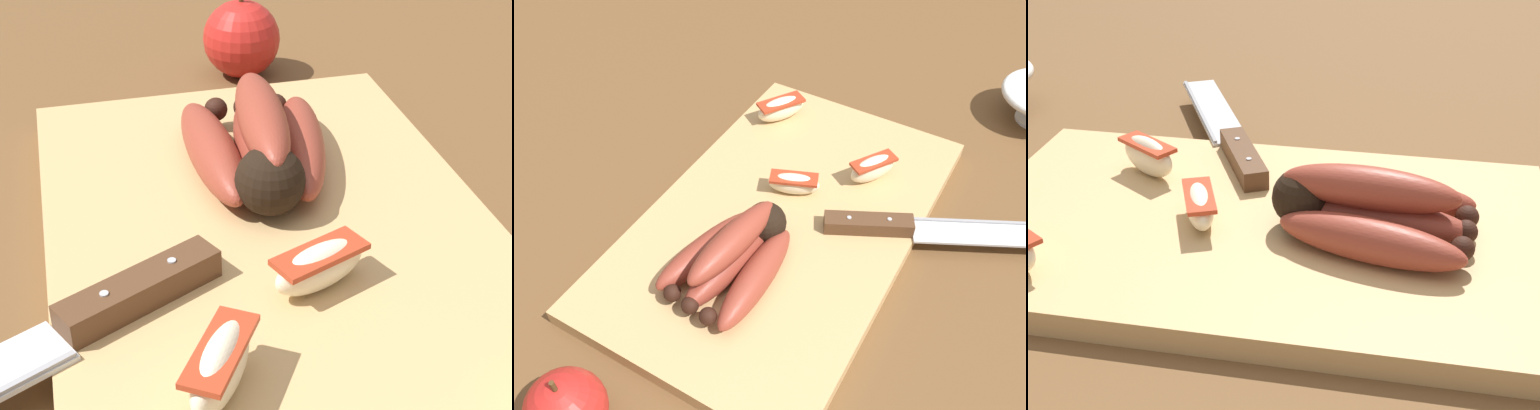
% 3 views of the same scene
% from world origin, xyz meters
% --- Properties ---
extents(ground_plane, '(6.00, 6.00, 0.00)m').
position_xyz_m(ground_plane, '(0.00, 0.00, 0.00)').
color(ground_plane, brown).
extents(cutting_board, '(0.47, 0.29, 0.02)m').
position_xyz_m(cutting_board, '(-0.01, 0.01, 0.01)').
color(cutting_board, tan).
rests_on(cutting_board, ground_plane).
extents(banana_bunch, '(0.16, 0.11, 0.06)m').
position_xyz_m(banana_bunch, '(0.08, 0.00, 0.04)').
color(banana_bunch, black).
rests_on(banana_bunch, cutting_board).
extents(chefs_knife, '(0.15, 0.26, 0.02)m').
position_xyz_m(chefs_knife, '(-0.06, 0.14, 0.03)').
color(chefs_knife, silver).
rests_on(chefs_knife, cutting_board).
extents(apple_wedge_near, '(0.07, 0.06, 0.03)m').
position_xyz_m(apple_wedge_near, '(-0.17, -0.08, 0.04)').
color(apple_wedge_near, '#F4E5C1').
rests_on(apple_wedge_near, cutting_board).
extents(apple_wedge_middle, '(0.04, 0.07, 0.03)m').
position_xyz_m(apple_wedge_middle, '(-0.05, 0.00, 0.04)').
color(apple_wedge_middle, '#F4E5C1').
rests_on(apple_wedge_middle, cutting_board).
extents(apple_wedge_far, '(0.06, 0.05, 0.03)m').
position_xyz_m(apple_wedge_far, '(-0.12, 0.07, 0.04)').
color(apple_wedge_far, '#F4E5C1').
rests_on(apple_wedge_far, cutting_board).
extents(whole_apple, '(0.07, 0.07, 0.08)m').
position_xyz_m(whole_apple, '(0.29, -0.04, 0.04)').
color(whole_apple, red).
rests_on(whole_apple, ground_plane).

